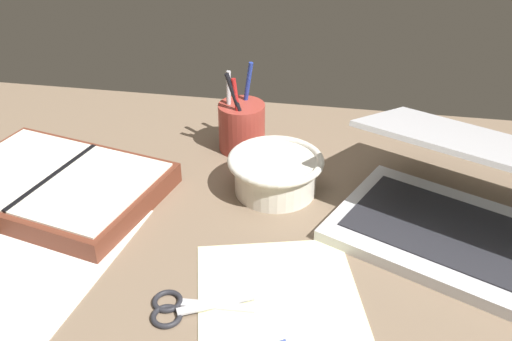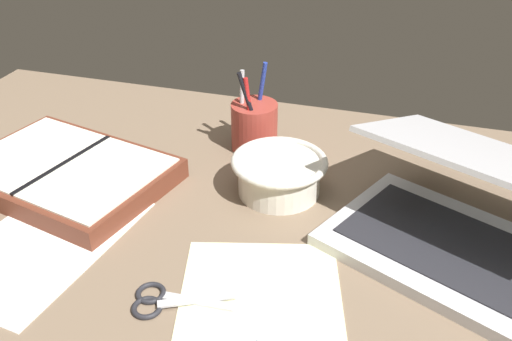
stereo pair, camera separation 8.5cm
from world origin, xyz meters
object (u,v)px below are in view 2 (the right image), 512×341
planner (66,173)px  scissors (161,300)px  pen_cup (254,125)px  laptop (474,222)px  bowl (279,174)px

planner → scissors: planner is taller
pen_cup → laptop: bearing=-27.8°
laptop → scissors: bearing=-124.8°
laptop → bowl: bearing=-168.2°
pen_cup → planner: pen_cup is taller
laptop → planner: size_ratio=1.19×
bowl → pen_cup: size_ratio=0.97×
laptop → scissors: (-36.98, -21.71, -4.67)cm
laptop → pen_cup: size_ratio=2.78×
bowl → scissors: (-7.78, -28.46, -3.20)cm
bowl → planner: bowl is taller
bowl → planner: 35.43cm
bowl → scissors: 29.67cm
planner → scissors: 34.13cm
planner → bowl: bearing=25.1°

